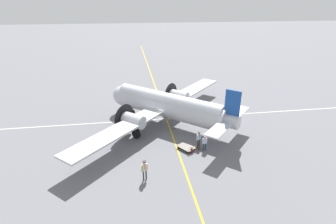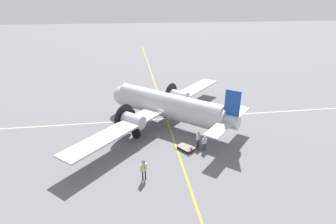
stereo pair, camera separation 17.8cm
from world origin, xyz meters
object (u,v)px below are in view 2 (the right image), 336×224
Objects in this scene: airliner_main at (165,105)px; passenger_boarding at (204,142)px; ramp_agent at (199,137)px; suitcase_near_door at (191,150)px; suitcase_upright_spare at (198,147)px; crew_foreground at (144,168)px; baggage_cart at (186,147)px.

airliner_main reaches higher than passenger_boarding.
suitcase_near_door is (0.95, -0.97, -0.86)m from ramp_agent.
ramp_agent is 1.01m from suitcase_upright_spare.
airliner_main is at bearing -97.13° from ramp_agent.
crew_foreground is at bearing -53.93° from suitcase_near_door.
airliner_main is 6.80m from baggage_cart.
ramp_agent is at bearing -165.58° from crew_foreground.
suitcase_upright_spare is (0.47, -0.14, -0.88)m from ramp_agent.
airliner_main is at bearing -77.26° from passenger_boarding.
airliner_main reaches higher than crew_foreground.
ramp_agent is at bearing 157.04° from airliner_main.
suitcase_near_door is (0.17, -1.39, -0.78)m from passenger_boarding.
passenger_boarding is at bearing 86.70° from ramp_agent.
airliner_main reaches higher than suitcase_near_door.
airliner_main is 11.94× the size of crew_foreground.
suitcase_near_door is at bearing -167.04° from crew_foreground.
ramp_agent is at bearing -73.89° from passenger_boarding.
crew_foreground reaches higher than passenger_boarding.
passenger_boarding is 3.17× the size of suitcase_near_door.
passenger_boarding is 1.60m from suitcase_near_door.
baggage_cart is (-0.43, -1.80, -0.75)m from passenger_boarding.
baggage_cart reaches higher than suitcase_upright_spare.
ramp_agent reaches higher than suitcase_upright_spare.
suitcase_upright_spare is at bearing 41.78° from ramp_agent.
suitcase_upright_spare is (-0.31, -0.56, -0.79)m from passenger_boarding.
airliner_main is 6.67m from ramp_agent.
ramp_agent is 3.44× the size of suitcase_near_door.
passenger_boarding is at bearing 157.50° from airliner_main.
suitcase_upright_spare is (-4.10, 5.80, -0.93)m from crew_foreground.
passenger_boarding is (6.70, 3.12, -1.55)m from airliner_main.
baggage_cart is (6.26, 1.32, -2.30)m from airliner_main.
baggage_cart is at bearing -95.80° from suitcase_upright_spare.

